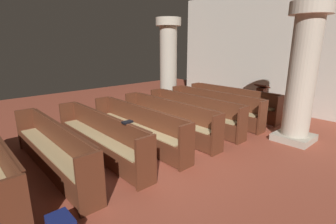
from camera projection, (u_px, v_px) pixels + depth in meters
ground_plane at (164, 158)px, 5.76m from camera, size 19.20×19.20×0.00m
back_wall at (289, 51)px, 9.12m from camera, size 10.00×0.16×4.50m
pew_row_0 at (232, 101)px, 9.10m from camera, size 3.54×0.47×0.97m
pew_row_1 at (214, 106)px, 8.43m from camera, size 3.54×0.46×0.97m
pew_row_2 at (193, 111)px, 7.75m from camera, size 3.54×0.46×0.97m
pew_row_3 at (168, 118)px, 7.07m from camera, size 3.54×0.47×0.97m
pew_row_4 at (138, 125)px, 6.39m from camera, size 3.54×0.46×0.97m
pew_row_5 at (100, 135)px, 5.71m from camera, size 3.54×0.46×0.97m
pew_row_6 at (52, 148)px, 5.03m from camera, size 3.54×0.47×0.97m
pillar_aisle_side at (303, 73)px, 6.31m from camera, size 0.98×0.98×3.49m
pillar_far_side at (168, 62)px, 10.07m from camera, size 0.98×0.98×3.49m
lectern at (261, 101)px, 9.39m from camera, size 0.48×0.45×1.08m
hymn_book at (127, 122)px, 5.09m from camera, size 0.13×0.21×0.04m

